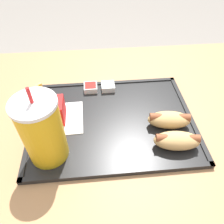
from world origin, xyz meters
TOP-DOWN VIEW (x-y plane):
  - ground_plane at (0.00, 0.00)m, footprint 8.00×8.00m
  - dining_table at (0.00, 0.00)m, footprint 1.29×0.83m
  - food_tray at (-0.01, -0.01)m, footprint 0.45×0.34m
  - paper_napkin at (0.14, -0.02)m, footprint 0.15×0.13m
  - soda_cup at (0.15, 0.09)m, footprint 0.10×0.10m
  - hot_dog_far at (-0.16, 0.10)m, footprint 0.12×0.06m
  - hot_dog_near at (-0.16, 0.03)m, footprint 0.12×0.06m
  - fries_carton at (0.16, -0.03)m, footprint 0.08×0.06m
  - sauce_cup_mayo at (-0.01, -0.14)m, footprint 0.04×0.04m
  - sauce_cup_ketchup at (0.04, -0.14)m, footprint 0.04×0.04m

SIDE VIEW (x-z plane):
  - ground_plane at x=0.00m, z-range 0.00..0.00m
  - dining_table at x=0.00m, z-range 0.00..0.74m
  - food_tray at x=-0.01m, z-range 0.74..0.76m
  - paper_napkin at x=0.14m, z-range 0.75..0.75m
  - sauce_cup_mayo at x=-0.01m, z-range 0.75..0.77m
  - sauce_cup_ketchup at x=0.04m, z-range 0.75..0.77m
  - hot_dog_far at x=-0.16m, z-range 0.75..0.80m
  - hot_dog_near at x=-0.16m, z-range 0.75..0.80m
  - fries_carton at x=0.16m, z-range 0.73..0.85m
  - soda_cup at x=0.15m, z-range 0.74..0.94m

